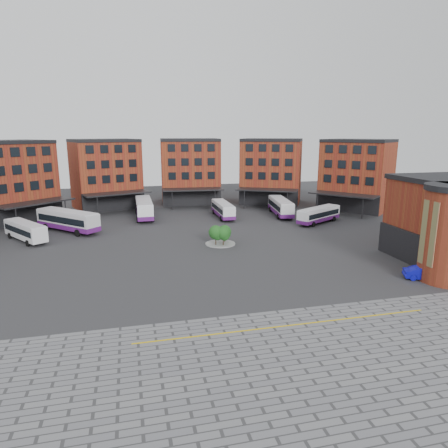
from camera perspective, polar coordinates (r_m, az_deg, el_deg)
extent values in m
plane|color=#28282B|center=(46.90, 0.37, -6.94)|extent=(160.00, 160.00, 0.00)
cube|color=slate|center=(29.07, 15.71, -20.87)|extent=(50.00, 22.00, 0.02)
cube|color=gold|center=(35.24, 9.25, -14.11)|extent=(26.00, 0.15, 0.02)
cube|color=brown|center=(82.93, -28.08, 5.24)|extent=(16.35, 16.13, 14.00)
cube|color=black|center=(79.41, -26.06, 1.51)|extent=(10.00, 9.07, 4.00)
cube|color=black|center=(82.46, -28.62, 10.26)|extent=(16.55, 16.35, 0.60)
cube|color=black|center=(78.29, -26.51, 6.66)|extent=(8.60, 7.77, 8.00)
cube|color=black|center=(77.05, -25.34, 2.78)|extent=(12.61, 11.97, 0.25)
cylinder|color=black|center=(73.70, -27.51, 0.56)|extent=(0.20, 0.20, 4.00)
cylinder|color=black|center=(78.23, -21.67, 1.76)|extent=(0.20, 0.20, 4.00)
cube|color=brown|center=(89.84, -16.52, 6.71)|extent=(15.55, 13.69, 14.00)
cube|color=black|center=(85.88, -15.40, 3.14)|extent=(12.45, 4.71, 4.00)
cube|color=black|center=(89.40, -16.83, 11.36)|extent=(15.65, 13.97, 0.60)
cube|color=black|center=(84.81, -15.65, 7.92)|extent=(10.87, 3.87, 8.00)
cube|color=black|center=(83.35, -15.00, 4.27)|extent=(13.72, 8.39, 0.25)
cylinder|color=black|center=(80.72, -17.60, 2.39)|extent=(0.20, 0.20, 4.00)
cylinder|color=black|center=(83.45, -11.56, 3.07)|extent=(0.20, 0.20, 4.00)
cube|color=brown|center=(93.17, -4.88, 7.40)|extent=(13.67, 10.88, 14.00)
cube|color=black|center=(89.01, -4.57, 3.90)|extent=(13.00, 1.41, 4.00)
cube|color=black|center=(92.75, -4.97, 11.89)|extent=(13.69, 11.18, 0.60)
cube|color=black|center=(87.97, -4.64, 8.51)|extent=(11.42, 0.95, 8.00)
cube|color=black|center=(86.40, -4.46, 4.97)|extent=(13.28, 5.30, 0.25)
cylinder|color=black|center=(84.65, -7.40, 3.36)|extent=(0.20, 0.20, 4.00)
cylinder|color=black|center=(85.44, -1.28, 3.56)|extent=(0.20, 0.20, 4.00)
cube|color=brown|center=(92.80, 6.78, 7.33)|extent=(16.12, 14.81, 14.00)
cube|color=black|center=(88.66, 6.31, 3.82)|extent=(11.81, 6.35, 4.00)
cube|color=black|center=(92.38, 6.90, 11.84)|extent=(16.26, 15.08, 0.60)
cube|color=black|center=(87.62, 6.41, 8.46)|extent=(10.26, 5.33, 8.00)
cube|color=black|center=(86.06, 6.14, 4.90)|extent=(13.58, 9.82, 0.25)
cylinder|color=black|center=(85.31, 2.91, 3.53)|extent=(0.20, 0.20, 4.00)
cylinder|color=black|center=(84.13, 9.02, 3.25)|extent=(0.20, 0.20, 4.00)
cube|color=brown|center=(88.75, 18.40, 6.51)|extent=(16.02, 16.39, 14.00)
cube|color=black|center=(84.86, 17.12, 2.92)|extent=(8.74, 10.28, 4.00)
cube|color=black|center=(88.31, 18.75, 11.22)|extent=(16.25, 16.58, 0.60)
cube|color=black|center=(83.78, 17.40, 7.75)|extent=(7.47, 8.86, 8.00)
cube|color=black|center=(82.36, 16.66, 4.07)|extent=(11.73, 12.79, 0.25)
cylinder|color=black|center=(82.66, 13.18, 2.90)|extent=(0.20, 0.20, 4.00)
cylinder|color=black|center=(79.57, 19.18, 2.13)|extent=(0.20, 0.20, 4.00)
cube|color=black|center=(54.58, 25.00, -3.11)|extent=(0.40, 12.00, 4.00)
cube|color=red|center=(47.54, 27.17, -1.21)|extent=(0.12, 2.20, 7.00)
cylinder|color=gray|center=(58.44, -0.53, -2.83)|extent=(4.40, 4.40, 0.12)
cylinder|color=#332114|center=(57.54, -1.18, -2.42)|extent=(0.14, 0.14, 1.40)
sphere|color=#1C4E1A|center=(57.22, -1.18, -1.21)|extent=(2.06, 2.06, 2.06)
sphere|color=#1C4E1A|center=(57.22, -0.95, -1.64)|extent=(1.44, 1.44, 1.44)
cylinder|color=#332114|center=(59.04, 0.09, -2.11)|extent=(0.14, 0.14, 1.22)
sphere|color=#1C4E1A|center=(58.76, 0.09, -1.08)|extent=(1.93, 1.93, 1.93)
sphere|color=#1C4E1A|center=(58.75, 0.32, -1.45)|extent=(1.35, 1.35, 1.35)
cylinder|color=#332114|center=(57.38, -0.12, -2.50)|extent=(0.14, 0.14, 1.33)
sphere|color=#1C4E1A|center=(57.08, -0.12, -1.34)|extent=(1.90, 1.90, 1.90)
sphere|color=#1C4E1A|center=(57.08, 0.11, -1.75)|extent=(1.33, 1.33, 1.33)
cube|color=silver|center=(66.87, -26.51, -0.81)|extent=(7.62, 9.52, 2.23)
cube|color=black|center=(66.84, -26.53, -0.68)|extent=(7.21, 8.90, 0.87)
cube|color=silver|center=(66.63, -26.61, 0.16)|extent=(7.32, 9.14, 0.11)
cube|color=black|center=(71.33, -28.03, -0.01)|extent=(1.66, 1.21, 1.00)
cylinder|color=black|center=(69.68, -28.29, -1.48)|extent=(0.75, 0.90, 0.91)
cylinder|color=black|center=(70.45, -26.56, -1.15)|extent=(0.75, 0.90, 0.91)
cylinder|color=black|center=(63.82, -26.25, -2.47)|extent=(0.75, 0.90, 0.91)
cylinder|color=black|center=(64.66, -24.40, -2.10)|extent=(0.75, 0.90, 0.91)
cube|color=silver|center=(70.20, -21.42, 0.58)|extent=(10.73, 10.69, 2.75)
cube|color=black|center=(70.16, -21.43, 0.73)|extent=(10.07, 10.03, 1.07)
cube|color=silver|center=(69.93, -21.51, 1.72)|extent=(10.30, 10.26, 0.13)
cube|color=black|center=(75.01, -24.26, 1.27)|extent=(1.77, 1.78, 1.23)
cube|color=#59186D|center=(70.40, -21.35, -0.20)|extent=(10.79, 10.74, 0.79)
cylinder|color=black|center=(72.85, -24.09, -0.39)|extent=(1.03, 1.03, 1.12)
cylinder|color=black|center=(74.42, -22.33, 0.03)|extent=(1.03, 1.03, 1.12)
cylinder|color=black|center=(66.61, -20.20, -1.22)|extent=(1.03, 1.03, 1.12)
cylinder|color=black|center=(68.32, -18.37, -0.74)|extent=(1.03, 1.03, 1.12)
cube|color=white|center=(77.59, -11.35, 2.34)|extent=(2.86, 12.39, 2.76)
cube|color=black|center=(77.56, -11.35, 2.48)|extent=(2.91, 11.40, 1.07)
cube|color=silver|center=(77.35, -11.39, 3.38)|extent=(2.74, 11.90, 0.14)
cube|color=black|center=(83.55, -11.54, 3.25)|extent=(2.39, 0.13, 1.24)
cube|color=#59186D|center=(77.78, -11.32, 1.63)|extent=(2.90, 12.43, 0.79)
cylinder|color=black|center=(81.71, -12.41, 1.79)|extent=(0.34, 1.13, 1.13)
cylinder|color=black|center=(81.81, -10.44, 1.90)|extent=(0.34, 1.13, 1.13)
cylinder|color=black|center=(73.95, -12.25, 0.64)|extent=(0.34, 1.13, 1.13)
cylinder|color=black|center=(74.06, -10.07, 0.76)|extent=(0.34, 1.13, 1.13)
cube|color=white|center=(76.45, -0.15, 2.17)|extent=(2.35, 10.23, 2.28)
cube|color=black|center=(76.42, -0.15, 2.29)|extent=(2.41, 9.41, 0.88)
cube|color=silver|center=(76.24, -0.15, 3.05)|extent=(2.26, 9.82, 0.11)
cube|color=black|center=(81.22, -0.97, 2.96)|extent=(1.98, 0.13, 1.02)
cube|color=#59186D|center=(76.61, -0.15, 1.58)|extent=(2.39, 10.27, 0.65)
cylinder|color=black|center=(79.56, -1.51, 1.73)|extent=(0.28, 0.93, 0.93)
cylinder|color=black|center=(80.07, 0.12, 1.80)|extent=(0.28, 0.93, 0.93)
cylinder|color=black|center=(73.31, -0.44, 0.76)|extent=(0.28, 0.93, 0.93)
cylinder|color=black|center=(73.86, 1.32, 0.85)|extent=(0.28, 0.93, 0.93)
cube|color=silver|center=(79.08, 8.09, 2.55)|extent=(4.19, 11.70, 2.55)
cube|color=black|center=(79.04, 8.09, 2.68)|extent=(4.12, 10.81, 0.99)
cube|color=silver|center=(78.85, 8.12, 3.50)|extent=(4.02, 11.24, 0.12)
cube|color=black|center=(84.43, 7.22, 3.40)|extent=(2.21, 0.43, 1.15)
cube|color=#59186D|center=(79.24, 8.07, 1.90)|extent=(4.23, 11.75, 0.73)
cylinder|color=black|center=(82.55, 6.60, 2.10)|extent=(0.46, 1.07, 1.04)
cylinder|color=black|center=(83.12, 8.35, 2.12)|extent=(0.46, 1.07, 1.04)
cylinder|color=black|center=(75.53, 7.73, 1.05)|extent=(0.46, 1.07, 1.04)
cylinder|color=black|center=(76.16, 9.64, 1.08)|extent=(0.46, 1.07, 1.04)
cube|color=white|center=(73.57, 13.39, 1.37)|extent=(9.91, 6.99, 2.25)
cube|color=black|center=(73.54, 13.39, 1.49)|extent=(9.24, 6.64, 0.87)
cube|color=silver|center=(73.35, 13.44, 2.27)|extent=(9.51, 6.71, 0.11)
cube|color=black|center=(77.64, 15.43, 2.01)|extent=(1.07, 1.75, 1.01)
cube|color=#59186D|center=(73.73, 13.36, 0.76)|extent=(9.96, 7.04, 0.64)
cylinder|color=black|center=(77.07, 13.97, 0.97)|extent=(0.93, 0.69, 0.92)
cylinder|color=black|center=(75.88, 15.42, 0.70)|extent=(0.93, 0.69, 0.92)
cylinder|color=black|center=(71.83, 11.15, 0.25)|extent=(0.93, 0.69, 0.92)
cylinder|color=black|center=(70.56, 12.65, -0.05)|extent=(0.93, 0.69, 0.92)
imported|color=#0D0EAC|center=(49.75, 26.74, -6.32)|extent=(4.63, 3.19, 1.45)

